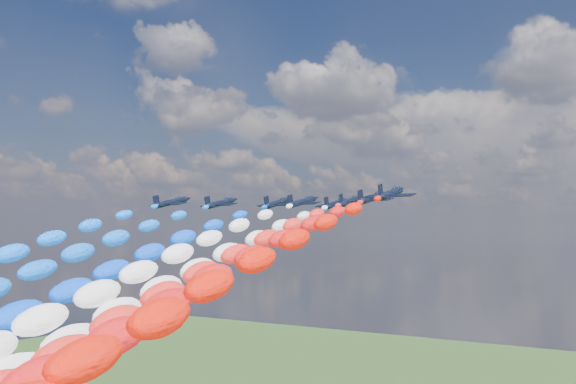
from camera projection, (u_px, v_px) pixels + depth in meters
The scene contains 14 objects.
jet_0 at pixel (171, 202), 160.61m from camera, with size 9.76×13.09×2.88m, color black, non-canonical shape.
jet_1 at pixel (220, 203), 164.71m from camera, with size 9.76×13.09×2.88m, color black, non-canonical shape.
jet_2 at pixel (277, 203), 164.13m from camera, with size 9.76×13.09×2.88m, color black, non-canonical shape.
trail_2 at pixel (45, 318), 108.68m from camera, with size 6.62×127.06×46.95m, color blue, non-canonical shape.
jet_3 at pixel (302, 202), 158.08m from camera, with size 9.76×13.09×2.88m, color black, non-canonical shape.
trail_3 at pixel (70, 322), 102.63m from camera, with size 6.62×127.06×46.95m, color white, non-canonical shape.
jet_4 at pixel (336, 204), 167.06m from camera, with size 9.76×13.09×2.88m, color black, non-canonical shape.
trail_4 at pixel (139, 315), 111.61m from camera, with size 6.62×127.06×46.95m, color white, non-canonical shape.
jet_5 at pixel (350, 201), 155.62m from camera, with size 9.76×13.09×2.88m, color black, non-canonical shape.
trail_5 at pixel (138, 325), 100.17m from camera, with size 6.62×127.06×46.95m, color red, non-canonical shape.
jet_6 at pixel (372, 198), 141.46m from camera, with size 9.76×13.09×2.88m, color black, non-canonical shape.
trail_6 at pixel (140, 339), 86.01m from camera, with size 6.62×127.06×46.95m, color red, non-canonical shape.
jet_7 at pixel (391, 194), 126.45m from camera, with size 9.76×13.09×2.88m, color black, non-canonical shape.
trail_7 at pixel (124, 361), 71.00m from camera, with size 6.62×127.06×46.95m, color red, non-canonical shape.
Camera 1 is at (85.99, -121.75, 84.39)m, focal length 41.55 mm.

